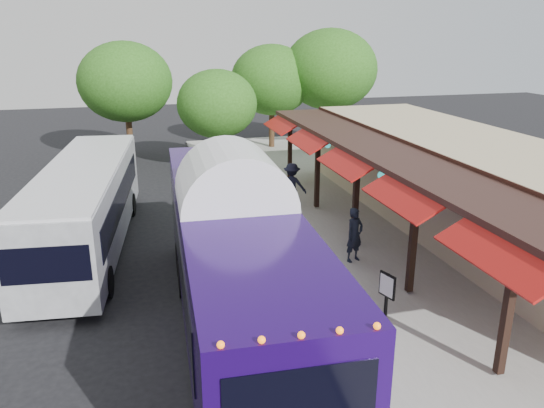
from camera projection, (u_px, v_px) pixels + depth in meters
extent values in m
plane|color=black|center=(284.00, 314.00, 14.51)|extent=(90.00, 90.00, 0.00)
cube|color=#9E9B93|center=(384.00, 241.00, 19.38)|extent=(10.00, 40.00, 0.15)
cube|color=gray|center=(253.00, 255.00, 18.17)|extent=(0.20, 40.00, 0.16)
cube|color=tan|center=(473.00, 189.00, 19.70)|extent=(5.00, 20.00, 3.60)
cube|color=black|center=(416.00, 153.00, 18.62)|extent=(0.06, 20.00, 0.60)
cube|color=#331E19|center=(388.00, 152.00, 18.32)|extent=(2.60, 20.00, 0.18)
cube|color=black|center=(508.00, 309.00, 11.20)|extent=(0.18, 0.18, 3.16)
cube|color=#9C110E|center=(499.00, 252.00, 10.67)|extent=(1.00, 3.20, 0.57)
cube|color=black|center=(413.00, 240.00, 14.87)|extent=(0.18, 0.18, 3.16)
cube|color=#9C110E|center=(403.00, 195.00, 14.35)|extent=(1.00, 3.20, 0.57)
cube|color=black|center=(356.00, 198.00, 18.54)|extent=(0.18, 0.18, 3.16)
cube|color=#9C110E|center=(346.00, 162.00, 18.02)|extent=(1.00, 3.20, 0.57)
cube|color=black|center=(317.00, 171.00, 22.21)|extent=(0.18, 0.18, 3.16)
cube|color=#9C110E|center=(308.00, 140.00, 21.69)|extent=(1.00, 3.20, 0.57)
cube|color=black|center=(290.00, 151.00, 25.89)|extent=(0.18, 0.18, 3.16)
cube|color=#9C110E|center=(282.00, 124.00, 25.36)|extent=(1.00, 3.20, 0.57)
sphere|color=teal|center=(474.00, 227.00, 12.80)|extent=(0.26, 0.26, 0.26)
sphere|color=teal|center=(381.00, 175.00, 17.39)|extent=(0.26, 0.26, 0.26)
sphere|color=teal|center=(328.00, 145.00, 21.98)|extent=(0.26, 0.26, 0.26)
cube|color=#1F0651|center=(235.00, 262.00, 12.87)|extent=(3.15, 12.27, 3.19)
cube|color=#1F0651|center=(236.00, 325.00, 13.42)|extent=(3.09, 12.14, 0.35)
ellipsoid|color=white|center=(233.00, 200.00, 12.38)|extent=(3.14, 12.02, 0.57)
cube|color=black|center=(321.00, 407.00, 7.12)|extent=(2.12, 0.13, 1.32)
cylinder|color=black|center=(175.00, 261.00, 16.63)|extent=(0.35, 1.07, 1.05)
cylinder|color=black|center=(248.00, 253.00, 17.21)|extent=(0.35, 1.07, 1.05)
cube|color=gray|center=(86.00, 204.00, 18.49)|extent=(3.64, 11.43, 2.59)
cube|color=black|center=(48.00, 201.00, 18.12)|extent=(1.06, 9.50, 0.98)
cube|color=black|center=(122.00, 195.00, 18.73)|extent=(1.06, 9.50, 0.98)
cube|color=silver|center=(82.00, 167.00, 18.08)|extent=(3.56, 11.20, 0.10)
cylinder|color=black|center=(40.00, 288.00, 14.97)|extent=(0.37, 0.96, 0.94)
cylinder|color=black|center=(122.00, 279.00, 15.52)|extent=(0.37, 0.96, 0.94)
cylinder|color=black|center=(66.00, 209.00, 21.68)|extent=(0.37, 0.96, 0.94)
cylinder|color=black|center=(123.00, 204.00, 22.23)|extent=(0.37, 0.96, 0.94)
imported|color=black|center=(355.00, 235.00, 17.27)|extent=(0.78, 0.65, 1.82)
imported|color=black|center=(293.00, 208.00, 20.38)|extent=(0.76, 0.60, 1.52)
imported|color=black|center=(240.00, 188.00, 22.27)|extent=(1.21, 0.90, 1.91)
imported|color=black|center=(292.00, 185.00, 22.64)|extent=(1.43, 1.19, 1.92)
cube|color=black|center=(387.00, 295.00, 13.96)|extent=(0.08, 0.08, 1.23)
cube|color=black|center=(387.00, 285.00, 13.87)|extent=(0.21, 0.55, 0.67)
cube|color=white|center=(386.00, 286.00, 13.86)|extent=(0.15, 0.45, 0.56)
cylinder|color=#382314|center=(218.00, 148.00, 29.09)|extent=(0.36, 0.36, 2.49)
ellipsoid|color=#235114|center=(217.00, 104.00, 28.33)|extent=(4.30, 4.30, 3.65)
cylinder|color=#382314|center=(272.00, 126.00, 34.40)|extent=(0.36, 0.36, 3.00)
ellipsoid|color=#235114|center=(272.00, 80.00, 33.48)|extent=(5.19, 5.19, 4.41)
cylinder|color=#382314|center=(328.00, 122.00, 34.45)|extent=(0.36, 0.36, 3.43)
ellipsoid|color=#235114|center=(330.00, 69.00, 33.40)|extent=(5.93, 5.93, 5.04)
cylinder|color=#382314|center=(130.00, 134.00, 31.37)|extent=(0.36, 0.36, 3.11)
ellipsoid|color=#235114|center=(125.00, 82.00, 30.42)|extent=(5.38, 5.38, 4.57)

